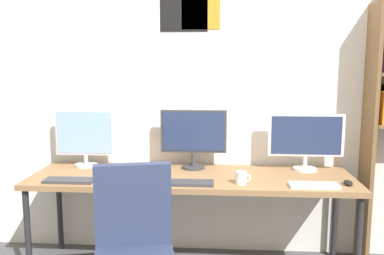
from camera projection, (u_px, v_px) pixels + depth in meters
name	position (u px, v px, depth m)	size (l,w,h in m)	color
wall_back	(195.00, 95.00, 3.41)	(4.77, 0.11, 2.60)	silver
desk	(192.00, 182.00, 3.09)	(2.37, 0.68, 0.74)	#936D47
monitor_left	(85.00, 136.00, 3.32)	(0.47, 0.18, 0.46)	silver
monitor_center	(193.00, 135.00, 3.25)	(0.51, 0.18, 0.46)	#38383D
monitor_right	(306.00, 139.00, 3.19)	(0.57, 0.18, 0.44)	silver
keyboard_left	(69.00, 180.00, 2.91)	(0.35, 0.13, 0.02)	#38383D
keyboard_center	(189.00, 183.00, 2.86)	(0.34, 0.13, 0.02)	#38383D
keyboard_right	(314.00, 185.00, 2.80)	(0.33, 0.13, 0.02)	silver
mouse_left_side	(348.00, 183.00, 2.83)	(0.06, 0.10, 0.03)	black
mouse_right_side	(158.00, 182.00, 2.85)	(0.06, 0.10, 0.03)	#38383D
coffee_mug	(241.00, 178.00, 2.85)	(0.11, 0.08, 0.09)	white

